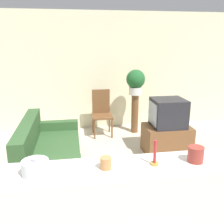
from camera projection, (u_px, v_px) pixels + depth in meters
ground_plane at (90, 224)px, 2.89m from camera, size 14.00×14.00×0.00m
wall_back at (77, 72)px, 5.78m from camera, size 9.00×0.06×2.70m
couch at (49, 155)px, 3.96m from camera, size 0.88×1.69×0.85m
tv_stand at (166, 139)px, 4.67m from camera, size 0.84×0.59×0.53m
television at (168, 113)px, 4.53m from camera, size 0.59×0.54×0.51m
wooden_chair at (102, 111)px, 5.55m from camera, size 0.44×0.44×1.01m
plant_stand at (135, 114)px, 5.70m from camera, size 0.16×0.16×0.89m
potted_plant at (136, 81)px, 5.50m from camera, size 0.42×0.42×0.55m
foreground_counter at (94, 224)px, 2.15m from camera, size 2.73×0.44×1.05m
decorative_bowl at (35, 167)px, 1.92m from camera, size 0.21×0.21×0.16m
candle_jar at (106, 163)px, 2.01m from camera, size 0.09×0.09×0.10m
candlestick at (155, 157)px, 2.07m from camera, size 0.07×0.07×0.22m
coffee_tin at (196, 154)px, 2.12m from camera, size 0.13×0.13×0.14m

